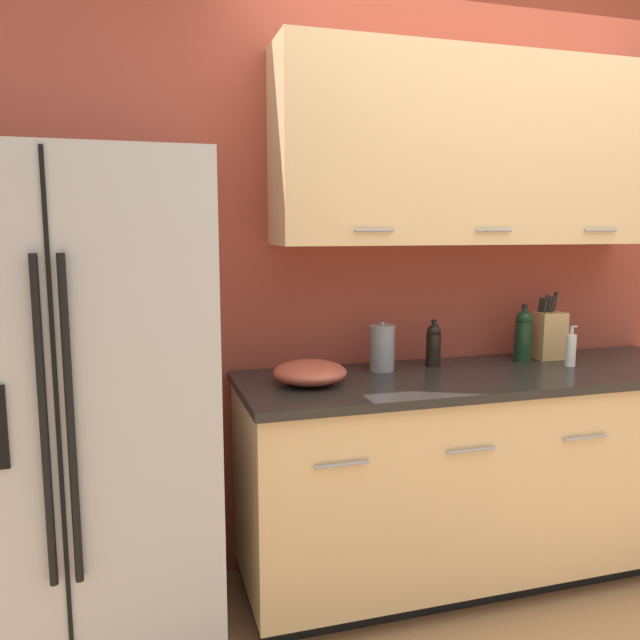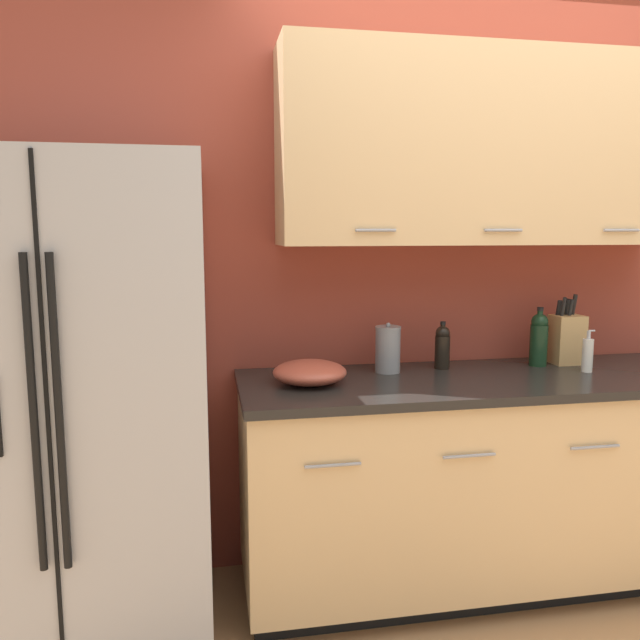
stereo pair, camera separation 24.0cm
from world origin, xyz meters
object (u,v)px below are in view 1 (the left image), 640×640
Objects in this scene: refrigerator at (72,415)px; wine_bottle at (523,335)px; steel_canister at (382,348)px; mixing_bowl at (310,372)px; oil_bottle at (433,344)px; soap_dispenser at (571,350)px; knife_block at (548,334)px.

wine_bottle is at bearing 5.99° from refrigerator.
mixing_bowl is at bearing -158.79° from steel_canister.
oil_bottle reaches higher than mixing_bowl.
mixing_bowl is (-1.19, 0.01, -0.03)m from soap_dispenser.
refrigerator is at bearing -174.01° from wine_bottle.
knife_block is 0.84m from steel_canister.
refrigerator reaches higher than steel_canister.
oil_bottle is (-0.58, 0.17, 0.02)m from soap_dispenser.
refrigerator reaches higher than knife_block.
wine_bottle reaches higher than oil_bottle.
oil_bottle is 0.63m from mixing_bowl.
refrigerator reaches higher than soap_dispenser.
steel_canister is (-0.25, -0.02, 0.00)m from oil_bottle.
knife_block reaches higher than oil_bottle.
mixing_bowl is at bearing 179.47° from soap_dispenser.
steel_canister is at bearing 9.28° from refrigerator.
wine_bottle is at bearing 0.10° from steel_canister.
oil_bottle is (1.47, 0.22, 0.13)m from refrigerator.
knife_block is (2.05, 0.22, 0.15)m from refrigerator.
soap_dispenser is at bearing -10.20° from steel_canister.
mixing_bowl is (0.86, 0.06, 0.08)m from refrigerator.
knife_block reaches higher than wine_bottle.
refrigerator is 0.87m from mixing_bowl.
steel_canister is at bearing 169.80° from soap_dispenser.
knife_block is 1.20m from mixing_bowl.
wine_bottle is 1.23× the size of steel_canister.
oil_bottle is at bearing 179.70° from knife_block.
knife_block is at bearing 7.51° from mixing_bowl.
refrigerator is at bearing -170.72° from steel_canister.
knife_block is 1.74× the size of soap_dispenser.
refrigerator is 6.07× the size of mixing_bowl.
steel_canister is (-0.69, -0.00, -0.02)m from wine_bottle.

